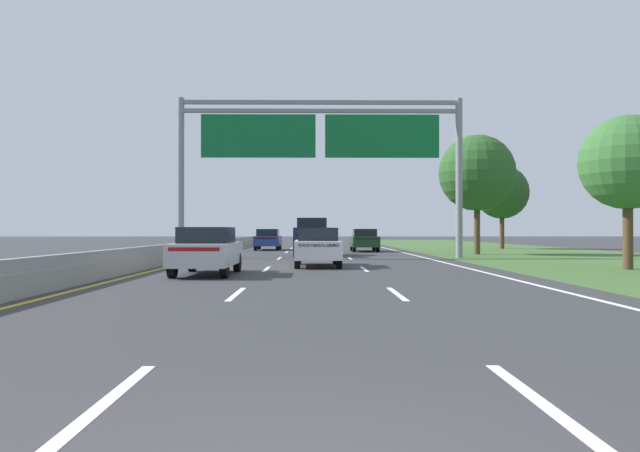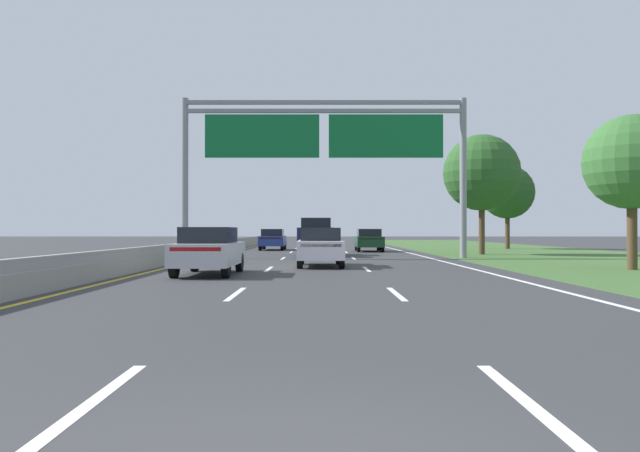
# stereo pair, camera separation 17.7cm
# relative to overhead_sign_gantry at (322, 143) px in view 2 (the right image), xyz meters

# --- Properties ---
(ground_plane) EXTENTS (220.00, 220.00, 0.00)m
(ground_plane) POSITION_rel_overhead_sign_gantry_xyz_m (-0.30, 6.42, -6.05)
(ground_plane) COLOR #333335
(lane_striping) EXTENTS (11.96, 106.00, 0.01)m
(lane_striping) POSITION_rel_overhead_sign_gantry_xyz_m (-0.30, 5.96, -6.04)
(lane_striping) COLOR white
(lane_striping) RESTS_ON ground
(grass_verge_right) EXTENTS (14.00, 110.00, 0.02)m
(grass_verge_right) POSITION_rel_overhead_sign_gantry_xyz_m (13.65, 6.42, -6.04)
(grass_verge_right) COLOR #3D602D
(grass_verge_right) RESTS_ON ground
(median_barrier_concrete) EXTENTS (0.60, 110.00, 0.85)m
(median_barrier_concrete) POSITION_rel_overhead_sign_gantry_xyz_m (-6.90, 6.42, -5.69)
(median_barrier_concrete) COLOR gray
(median_barrier_concrete) RESTS_ON ground
(overhead_sign_gantry) EXTENTS (15.06, 0.42, 8.46)m
(overhead_sign_gantry) POSITION_rel_overhead_sign_gantry_xyz_m (0.00, 0.00, 0.00)
(overhead_sign_gantry) COLOR gray
(overhead_sign_gantry) RESTS_ON ground
(pickup_truck_navy) EXTENTS (2.01, 5.40, 2.20)m
(pickup_truck_navy) POSITION_rel_overhead_sign_gantry_xyz_m (-0.45, 3.32, -4.97)
(pickup_truck_navy) COLOR #161E47
(pickup_truck_navy) RESTS_ON ground
(car_white_centre_lane_sedan) EXTENTS (1.86, 4.42, 1.57)m
(car_white_centre_lane_sedan) POSITION_rel_overhead_sign_gantry_xyz_m (-0.20, -7.23, -5.23)
(car_white_centre_lane_sedan) COLOR silver
(car_white_centre_lane_sedan) RESTS_ON ground
(car_silver_left_lane_sedan) EXTENTS (1.85, 4.41, 1.57)m
(car_silver_left_lane_sedan) POSITION_rel_overhead_sign_gantry_xyz_m (-3.89, -11.91, -5.23)
(car_silver_left_lane_sedan) COLOR #B2B5BA
(car_silver_left_lane_sedan) RESTS_ON ground
(car_darkgreen_right_lane_sedan) EXTENTS (1.86, 4.42, 1.57)m
(car_darkgreen_right_lane_sedan) POSITION_rel_overhead_sign_gantry_xyz_m (3.21, 10.61, -5.23)
(car_darkgreen_right_lane_sedan) COLOR #193D23
(car_darkgreen_right_lane_sedan) RESTS_ON ground
(car_blue_left_lane_sedan) EXTENTS (1.82, 4.40, 1.57)m
(car_blue_left_lane_sedan) POSITION_rel_overhead_sign_gantry_xyz_m (-3.75, 13.73, -5.23)
(car_blue_left_lane_sedan) COLOR navy
(car_blue_left_lane_sedan) RESTS_ON ground
(roadside_tree_near) EXTENTS (3.49, 3.49, 5.74)m
(roadside_tree_near) POSITION_rel_overhead_sign_gantry_xyz_m (11.28, -9.66, -2.08)
(roadside_tree_near) COLOR #4C3823
(roadside_tree_near) RESTS_ON ground
(roadside_tree_mid) EXTENTS (4.61, 4.61, 7.25)m
(roadside_tree_mid) POSITION_rel_overhead_sign_gantry_xyz_m (9.55, 4.70, -1.11)
(roadside_tree_mid) COLOR #4C3823
(roadside_tree_mid) RESTS_ON ground
(roadside_tree_far) EXTENTS (4.21, 4.21, 6.61)m
(roadside_tree_far) POSITION_rel_overhead_sign_gantry_xyz_m (14.58, 16.05, -1.56)
(roadside_tree_far) COLOR #4C3823
(roadside_tree_far) RESTS_ON ground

